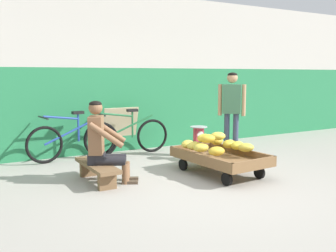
# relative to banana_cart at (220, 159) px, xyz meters

# --- Properties ---
(ground_plane) EXTENTS (80.00, 80.00, 0.00)m
(ground_plane) POSITION_rel_banana_cart_xyz_m (-0.56, -0.61, -0.24)
(ground_plane) COLOR #A39E93
(back_wall) EXTENTS (16.00, 0.30, 3.05)m
(back_wall) POSITION_rel_banana_cart_xyz_m (-0.56, 2.54, 1.28)
(back_wall) COLOR #287F4C
(back_wall) RESTS_ON ground
(banana_cart) EXTENTS (0.93, 1.49, 0.36)m
(banana_cart) POSITION_rel_banana_cart_xyz_m (0.00, 0.00, 0.00)
(banana_cart) COLOR brown
(banana_cart) RESTS_ON ground
(banana_pile) EXTENTS (0.90, 0.92, 0.26)m
(banana_pile) POSITION_rel_banana_cart_xyz_m (-0.03, 0.10, 0.22)
(banana_pile) COLOR yellow
(banana_pile) RESTS_ON banana_cart
(low_bench) EXTENTS (0.30, 1.10, 0.27)m
(low_bench) POSITION_rel_banana_cart_xyz_m (-1.75, 0.51, -0.04)
(low_bench) COLOR brown
(low_bench) RESTS_ON ground
(vendor_seated) EXTENTS (0.74, 0.64, 1.14)m
(vendor_seated) POSITION_rel_banana_cart_xyz_m (-1.67, 0.47, 0.33)
(vendor_seated) COLOR brown
(vendor_seated) RESTS_ON ground
(plastic_crate) EXTENTS (0.36, 0.28, 0.30)m
(plastic_crate) POSITION_rel_banana_cart_xyz_m (0.29, 1.00, -0.09)
(plastic_crate) COLOR gold
(plastic_crate) RESTS_ON ground
(weighing_scale) EXTENTS (0.30, 0.30, 0.29)m
(weighing_scale) POSITION_rel_banana_cart_xyz_m (0.29, 1.00, 0.21)
(weighing_scale) COLOR #28282D
(weighing_scale) RESTS_ON plastic_crate
(bicycle_near_left) EXTENTS (1.66, 0.48, 0.86)m
(bicycle_near_left) POSITION_rel_banana_cart_xyz_m (-1.62, 2.09, 0.11)
(bicycle_near_left) COLOR black
(bicycle_near_left) RESTS_ON ground
(bicycle_far_left) EXTENTS (1.66, 0.48, 0.86)m
(bicycle_far_left) POSITION_rel_banana_cart_xyz_m (-0.61, 2.02, 0.11)
(bicycle_far_left) COLOR black
(bicycle_far_left) RESTS_ON ground
(sign_board) EXTENTS (0.70, 0.27, 0.87)m
(sign_board) POSITION_rel_banana_cart_xyz_m (-0.62, 2.36, 0.19)
(sign_board) COLOR #C6B289
(sign_board) RESTS_ON ground
(customer_adult) EXTENTS (0.38, 0.36, 1.53)m
(customer_adult) POSITION_rel_banana_cart_xyz_m (0.93, 0.88, 0.71)
(customer_adult) COLOR #38425B
(customer_adult) RESTS_ON ground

